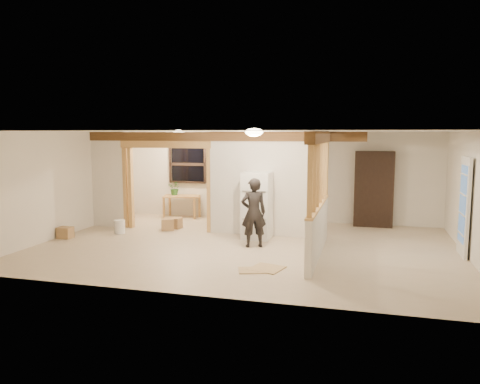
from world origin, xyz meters
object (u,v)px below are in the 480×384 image
(work_table, at_px, (182,206))
(shop_vac, at_px, (126,208))
(refrigerator, at_px, (257,205))
(bookshelf, at_px, (374,189))
(woman, at_px, (254,213))

(work_table, height_order, shop_vac, work_table)
(refrigerator, relative_size, work_table, 1.51)
(work_table, relative_size, bookshelf, 0.52)
(woman, height_order, bookshelf, bookshelf)
(shop_vac, bearing_deg, woman, -28.34)
(shop_vac, xyz_separation_m, bookshelf, (6.91, 0.67, 0.68))
(work_table, bearing_deg, refrigerator, -49.20)
(refrigerator, relative_size, bookshelf, 0.78)
(shop_vac, relative_size, bookshelf, 0.32)
(woman, distance_m, shop_vac, 4.99)
(woman, xyz_separation_m, bookshelf, (2.53, 3.03, 0.24))
(woman, bearing_deg, shop_vac, -52.21)
(bookshelf, bearing_deg, shop_vac, -174.48)
(woman, xyz_separation_m, shop_vac, (-4.38, 2.36, -0.44))
(woman, distance_m, work_table, 4.13)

